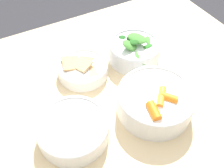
# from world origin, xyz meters

# --- Properties ---
(dining_table) EXTENTS (1.22, 0.85, 0.75)m
(dining_table) POSITION_xyz_m (0.00, 0.00, 0.64)
(dining_table) COLOR beige
(dining_table) RESTS_ON ground_plane
(bowl_carrots) EXTENTS (0.19, 0.19, 0.08)m
(bowl_carrots) POSITION_xyz_m (-0.17, 0.06, 0.78)
(bowl_carrots) COLOR white
(bowl_carrots) RESTS_ON dining_table
(bowl_greens) EXTENTS (0.15, 0.16, 0.09)m
(bowl_greens) POSITION_xyz_m (-0.23, -0.13, 0.78)
(bowl_greens) COLOR silver
(bowl_greens) RESTS_ON dining_table
(bowl_beans_hotdog) EXTENTS (0.17, 0.17, 0.05)m
(bowl_beans_hotdog) POSITION_xyz_m (0.04, 0.03, 0.77)
(bowl_beans_hotdog) COLOR white
(bowl_beans_hotdog) RESTS_ON dining_table
(bowl_cookies) EXTENTS (0.15, 0.15, 0.05)m
(bowl_cookies) POSITION_xyz_m (-0.06, -0.14, 0.77)
(bowl_cookies) COLOR white
(bowl_cookies) RESTS_ON dining_table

